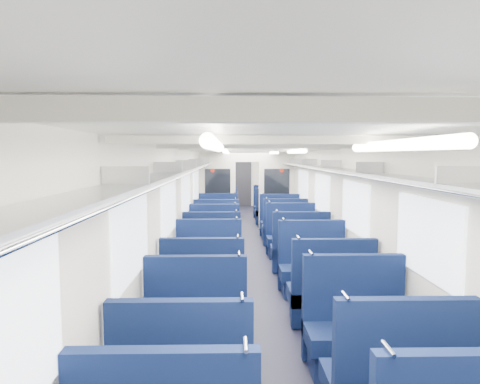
{
  "coord_description": "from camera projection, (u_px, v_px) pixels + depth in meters",
  "views": [
    {
      "loc": [
        -0.45,
        -9.05,
        2.2
      ],
      "look_at": [
        -0.23,
        2.54,
        1.18
      ],
      "focal_mm": 31.32,
      "sensor_mm": 36.0,
      "label": 1
    }
  ],
  "objects": [
    {
      "name": "floor",
      "position": [
        253.0,
        255.0,
        9.21
      ],
      "size": [
        2.8,
        18.0,
        0.01
      ],
      "primitive_type": "cube",
      "color": "black",
      "rests_on": "ground"
    },
    {
      "name": "ceiling",
      "position": [
        253.0,
        148.0,
        9.0
      ],
      "size": [
        2.8,
        18.0,
        0.01
      ],
      "primitive_type": "cube",
      "color": "white",
      "rests_on": "wall_left"
    },
    {
      "name": "wall_left",
      "position": [
        188.0,
        202.0,
        9.08
      ],
      "size": [
        0.02,
        18.0,
        2.35
      ],
      "primitive_type": "cube",
      "color": "beige",
      "rests_on": "floor"
    },
    {
      "name": "dado_left",
      "position": [
        189.0,
        240.0,
        9.15
      ],
      "size": [
        0.03,
        17.9,
        0.7
      ],
      "primitive_type": "cube",
      "color": "#111A38",
      "rests_on": "floor"
    },
    {
      "name": "wall_right",
      "position": [
        317.0,
        202.0,
        9.13
      ],
      "size": [
        0.02,
        18.0,
        2.35
      ],
      "primitive_type": "cube",
      "color": "beige",
      "rests_on": "floor"
    },
    {
      "name": "dado_right",
      "position": [
        315.0,
        239.0,
        9.21
      ],
      "size": [
        0.03,
        17.9,
        0.7
      ],
      "primitive_type": "cube",
      "color": "#111A38",
      "rests_on": "floor"
    },
    {
      "name": "wall_far",
      "position": [
        242.0,
        179.0,
        18.07
      ],
      "size": [
        2.8,
        0.02,
        2.35
      ],
      "primitive_type": "cube",
      "color": "beige",
      "rests_on": "floor"
    },
    {
      "name": "luggage_rack_left",
      "position": [
        197.0,
        166.0,
        9.01
      ],
      "size": [
        0.36,
        17.4,
        0.18
      ],
      "color": "#B2B5BA",
      "rests_on": "wall_left"
    },
    {
      "name": "luggage_rack_right",
      "position": [
        309.0,
        166.0,
        9.06
      ],
      "size": [
        0.36,
        17.4,
        0.18
      ],
      "color": "#B2B5BA",
      "rests_on": "wall_right"
    },
    {
      "name": "windows",
      "position": [
        254.0,
        193.0,
        8.63
      ],
      "size": [
        2.78,
        15.6,
        0.75
      ],
      "color": "white",
      "rests_on": "wall_left"
    },
    {
      "name": "ceiling_fittings",
      "position": [
        253.0,
        151.0,
        8.75
      ],
      "size": [
        2.7,
        16.06,
        0.11
      ],
      "color": "beige",
      "rests_on": "ceiling"
    },
    {
      "name": "end_door",
      "position": [
        242.0,
        183.0,
        18.03
      ],
      "size": [
        0.75,
        0.06,
        2.0
      ],
      "primitive_type": "cube",
      "color": "black",
      "rests_on": "floor"
    },
    {
      "name": "bulkhead",
      "position": [
        247.0,
        188.0,
        12.43
      ],
      "size": [
        2.8,
        0.1,
        2.35
      ],
      "color": "beige",
      "rests_on": "floor"
    },
    {
      "name": "seat_6",
      "position": [
        195.0,
        336.0,
        4.25
      ],
      "size": [
        1.07,
        0.59,
        1.19
      ],
      "color": "#0E1C44",
      "rests_on": "floor"
    },
    {
      "name": "seat_7",
      "position": [
        356.0,
        333.0,
        4.31
      ],
      "size": [
        1.07,
        0.59,
        1.19
      ],
      "color": "#0E1C44",
      "rests_on": "floor"
    },
    {
      "name": "seat_8",
      "position": [
        203.0,
        295.0,
        5.48
      ],
      "size": [
        1.07,
        0.59,
        1.19
      ],
      "color": "#0E1C44",
      "rests_on": "floor"
    },
    {
      "name": "seat_9",
      "position": [
        331.0,
        297.0,
        5.43
      ],
      "size": [
        1.07,
        0.59,
        1.19
      ],
      "color": "#0E1C44",
      "rests_on": "floor"
    },
    {
      "name": "seat_10",
      "position": [
        209.0,
        269.0,
        6.74
      ],
      "size": [
        1.07,
        0.59,
        1.19
      ],
      "color": "#0E1C44",
      "rests_on": "floor"
    },
    {
      "name": "seat_11",
      "position": [
        313.0,
        271.0,
        6.64
      ],
      "size": [
        1.07,
        0.59,
        1.19
      ],
      "color": "#0E1C44",
      "rests_on": "floor"
    },
    {
      "name": "seat_12",
      "position": [
        212.0,
        252.0,
        7.89
      ],
      "size": [
        1.07,
        0.59,
        1.19
      ],
      "color": "#0E1C44",
      "rests_on": "floor"
    },
    {
      "name": "seat_13",
      "position": [
        300.0,
        252.0,
        7.92
      ],
      "size": [
        1.07,
        0.59,
        1.19
      ],
      "color": "#0E1C44",
      "rests_on": "floor"
    },
    {
      "name": "seat_14",
      "position": [
        214.0,
        242.0,
        8.83
      ],
      "size": [
        1.07,
        0.59,
        1.19
      ],
      "color": "#0E1C44",
      "rests_on": "floor"
    },
    {
      "name": "seat_15",
      "position": [
        291.0,
        240.0,
        9.06
      ],
      "size": [
        1.07,
        0.59,
        1.19
      ],
      "color": "#0E1C44",
      "rests_on": "floor"
    },
    {
      "name": "seat_16",
      "position": [
        216.0,
        231.0,
        10.08
      ],
      "size": [
        1.07,
        0.59,
        1.19
      ],
      "color": "#0E1C44",
      "rests_on": "floor"
    },
    {
      "name": "seat_17",
      "position": [
        284.0,
        230.0,
        10.22
      ],
      "size": [
        1.07,
        0.59,
        1.19
      ],
      "color": "#0E1C44",
      "rests_on": "floor"
    },
    {
      "name": "seat_18",
      "position": [
        218.0,
        223.0,
        11.35
      ],
      "size": [
        1.07,
        0.59,
        1.19
      ],
      "color": "#0E1C44",
      "rests_on": "floor"
    },
    {
      "name": "seat_19",
      "position": [
        280.0,
        224.0,
        11.15
      ],
      "size": [
        1.07,
        0.59,
        1.19
      ],
      "color": "#0E1C44",
      "rests_on": "floor"
    },
    {
      "name": "seat_20",
      "position": [
        220.0,
        213.0,
        13.25
      ],
      "size": [
        1.07,
        0.59,
        1.19
      ],
      "color": "#0E1C44",
      "rests_on": "floor"
    },
    {
      "name": "seat_21",
      "position": [
        272.0,
        213.0,
        13.31
      ],
      "size": [
        1.07,
        0.59,
        1.19
      ],
      "color": "#0E1C44",
      "rests_on": "floor"
    },
    {
      "name": "seat_22",
      "position": [
        221.0,
        209.0,
        14.34
      ],
      "size": [
        1.07,
        0.59,
        1.19
      ],
      "color": "#0E1C44",
      "rests_on": "floor"
    },
    {
      "name": "seat_23",
      "position": [
        269.0,
        208.0,
        14.44
      ],
      "size": [
        1.07,
        0.59,
        1.19
      ],
      "color": "#0E1C44",
      "rests_on": "floor"
    }
  ]
}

